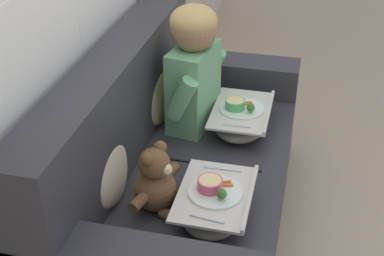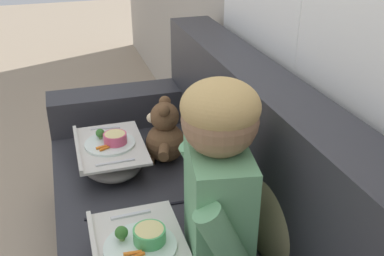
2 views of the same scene
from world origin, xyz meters
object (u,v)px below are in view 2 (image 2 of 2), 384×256
(couch, at_px, (188,223))
(lap_tray_teddy, at_px, (111,155))
(teddy_bear, at_px, (164,135))
(throw_pillow_behind_teddy, at_px, (208,120))
(child_figure, at_px, (218,171))
(throw_pillow_behind_child, at_px, (276,207))

(couch, bearing_deg, lap_tray_teddy, -143.41)
(couch, bearing_deg, teddy_bear, -178.36)
(teddy_bear, bearing_deg, lap_tray_teddy, -89.70)
(throw_pillow_behind_teddy, relative_size, child_figure, 0.56)
(couch, xyz_separation_m, throw_pillow_behind_child, (0.36, 0.21, 0.30))
(throw_pillow_behind_child, bearing_deg, throw_pillow_behind_teddy, 180.00)
(couch, height_order, teddy_bear, couch)
(couch, relative_size, throw_pillow_behind_child, 4.70)
(couch, distance_m, throw_pillow_behind_teddy, 0.52)
(couch, height_order, child_figure, child_figure)
(child_figure, bearing_deg, teddy_bear, -179.76)
(child_figure, distance_m, lap_tray_teddy, 0.83)
(throw_pillow_behind_teddy, bearing_deg, teddy_bear, -90.33)
(teddy_bear, relative_size, lap_tray_teddy, 0.78)
(couch, xyz_separation_m, throw_pillow_behind_teddy, (-0.36, 0.21, 0.30))
(couch, distance_m, lap_tray_teddy, 0.49)
(lap_tray_teddy, bearing_deg, couch, 36.59)
(couch, distance_m, throw_pillow_behind_child, 0.52)
(couch, xyz_separation_m, lap_tray_teddy, (-0.36, -0.27, 0.18))
(child_figure, bearing_deg, couch, 178.82)
(throw_pillow_behind_teddy, height_order, teddy_bear, throw_pillow_behind_teddy)
(child_figure, bearing_deg, throw_pillow_behind_teddy, 163.31)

